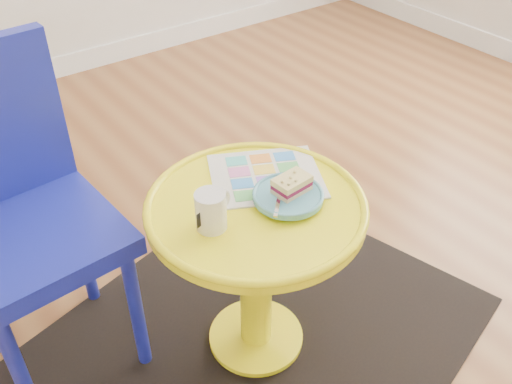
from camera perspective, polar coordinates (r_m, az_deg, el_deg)
floor at (r=2.18m, az=7.38°, el=-5.30°), size 4.00×4.00×0.00m
rug at (r=1.86m, az=0.00°, el=-14.42°), size 1.53×1.39×0.01m
side_table at (r=1.58m, az=0.00°, el=-5.62°), size 0.58×0.58×0.55m
chair at (r=1.60m, az=-22.81°, el=-1.32°), size 0.44×0.44×0.94m
newspaper at (r=1.57m, az=0.99°, el=1.62°), size 0.38×0.36×0.01m
mug at (r=1.38m, az=-4.48°, el=-1.74°), size 0.11×0.08×0.10m
plate at (r=1.47m, az=3.23°, el=-0.42°), size 0.18×0.18×0.02m
cake_slice at (r=1.47m, az=3.60°, el=0.77°), size 0.10×0.07×0.04m
fork at (r=1.45m, az=2.33°, el=-0.57°), size 0.11×0.11×0.00m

